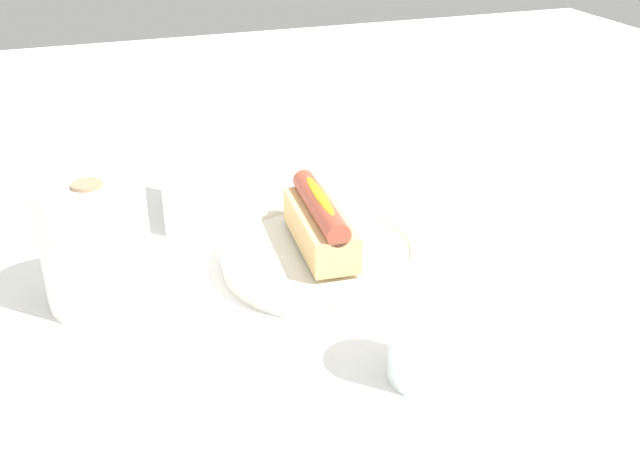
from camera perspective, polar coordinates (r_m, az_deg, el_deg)
The scene contains 6 objects.
ground_plane at distance 0.87m, azimuth 0.32°, elevation -2.51°, with size 2.40×2.40×0.00m, color white.
serving_bowl at distance 0.85m, azimuth 0.00°, elevation -2.02°, with size 0.23×0.23×0.03m.
hotdog_front at distance 0.83m, azimuth 0.00°, elevation 0.48°, with size 0.15×0.06×0.06m.
water_glass at distance 0.67m, azimuth 8.09°, elevation -8.42°, with size 0.07×0.07×0.09m.
paper_towel_roll at distance 0.80m, azimuth -16.66°, elevation -1.07°, with size 0.11×0.11×0.13m.
napkin_box at distance 0.96m, azimuth -10.40°, elevation 4.94°, with size 0.11×0.04×0.15m, color white.
Camera 1 is at (-0.71, 0.25, 0.43)m, focal length 42.20 mm.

